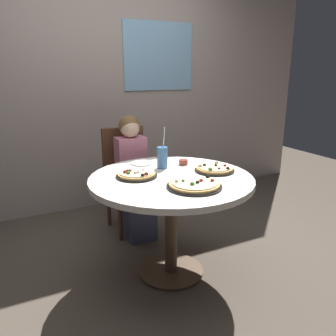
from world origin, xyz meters
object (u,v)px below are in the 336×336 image
plate_small (142,163)px  chair_wooden (127,173)px  soda_cup (162,157)px  pizza_pepperoni (136,174)px  pizza_cheese (214,169)px  sauce_bowl (183,162)px  dining_table (171,191)px  pizza_veggie (194,185)px  diner_child (134,183)px

plate_small → chair_wooden: bearing=84.2°
soda_cup → pizza_pepperoni: bearing=-154.9°
chair_wooden → pizza_cheese: 1.01m
chair_wooden → plate_small: 0.55m
pizza_cheese → sauce_bowl: 0.28m
dining_table → sauce_bowl: sauce_bowl is taller
pizza_pepperoni → plate_small: (0.16, 0.30, -0.01)m
dining_table → pizza_pepperoni: pizza_pepperoni is taller
dining_table → pizza_pepperoni: size_ratio=3.97×
pizza_veggie → soda_cup: size_ratio=1.14×
pizza_pepperoni → sauce_bowl: size_ratio=4.09×
diner_child → pizza_cheese: diner_child is taller
diner_child → pizza_veggie: bearing=-88.2°
dining_table → chair_wooden: size_ratio=1.20×
dining_table → plate_small: (-0.05, 0.40, 0.11)m
diner_child → sauce_bowl: 0.61m
pizza_cheese → sauce_bowl: pizza_cheese is taller
sauce_bowl → plate_small: (-0.28, 0.17, -0.02)m
dining_table → diner_child: 0.74m
pizza_cheese → soda_cup: bearing=140.6°
dining_table → sauce_bowl: bearing=46.2°
dining_table → soda_cup: soda_cup is taller
pizza_cheese → sauce_bowl: size_ratio=4.13×
diner_child → pizza_veggie: (0.03, -0.98, 0.28)m
pizza_veggie → pizza_cheese: bearing=37.3°
sauce_bowl → diner_child: bearing=115.1°
diner_child → sauce_bowl: diner_child is taller
diner_child → pizza_cheese: (0.34, -0.74, 0.28)m
chair_wooden → diner_child: 0.19m
pizza_pepperoni → plate_small: 0.34m
dining_table → plate_small: size_ratio=6.31×
soda_cup → sauce_bowl: (0.19, 0.01, -0.06)m
dining_table → pizza_veggie: bearing=-83.3°
pizza_pepperoni → soda_cup: 0.29m
chair_wooden → pizza_veggie: 1.19m
pizza_cheese → soda_cup: 0.40m
sauce_bowl → plate_small: 0.32m
chair_wooden → soda_cup: 0.74m
chair_wooden → dining_table: bearing=-90.0°
pizza_veggie → pizza_pepperoni: same height
dining_table → soda_cup: size_ratio=3.69×
diner_child → pizza_pepperoni: bearing=-109.3°
pizza_veggie → pizza_pepperoni: 0.44m
sauce_bowl → pizza_cheese: bearing=-65.8°
pizza_cheese → plate_small: bearing=132.8°
diner_child → plate_small: (-0.05, -0.32, 0.27)m
chair_wooden → pizza_cheese: chair_wooden is taller
soda_cup → pizza_cheese: bearing=-39.4°
chair_wooden → diner_child: (0.00, -0.18, -0.05)m
dining_table → diner_child: (0.00, 0.72, -0.16)m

